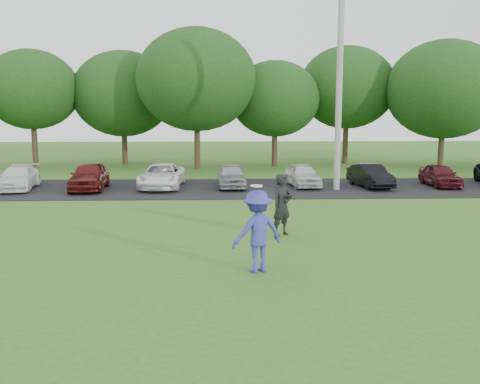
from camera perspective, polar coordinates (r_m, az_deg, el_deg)
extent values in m
plane|color=#33691E|center=(12.48, 0.61, -8.39)|extent=(100.00, 100.00, 0.00)
cube|color=black|center=(25.19, -0.81, 0.43)|extent=(32.00, 6.50, 0.03)
cylinder|color=#A2A19C|center=(24.81, 10.56, 11.88)|extent=(0.28, 0.28, 10.16)
imported|color=#3B3FA8|center=(12.20, 1.86, -4.21)|extent=(1.40, 1.15, 1.89)
cylinder|color=white|center=(11.87, 1.77, 0.66)|extent=(0.27, 0.27, 0.03)
imported|color=black|center=(15.73, 4.49, -1.39)|extent=(0.79, 0.75, 1.82)
cube|color=black|center=(15.53, 5.23, -0.53)|extent=(0.17, 0.16, 0.10)
imported|color=silver|center=(26.75, -22.58, 1.42)|extent=(1.93, 3.81, 1.06)
imported|color=#581413|center=(25.48, -15.78, 1.65)|extent=(1.68, 3.75, 1.25)
imported|color=white|center=(25.38, -8.35, 1.71)|extent=(2.00, 4.10, 1.12)
imported|color=#A2A4A9|center=(25.27, -0.92, 1.76)|extent=(1.35, 3.26, 1.11)
imported|color=silver|center=(25.76, 6.70, 1.81)|extent=(1.57, 3.30, 1.09)
imported|color=black|center=(26.12, 13.71, 1.70)|extent=(1.60, 3.40, 1.08)
imported|color=#4C1019|center=(27.41, 20.56, 1.70)|extent=(1.30, 3.14, 1.06)
cylinder|color=#38281C|center=(36.96, -21.03, 4.61)|extent=(0.36, 0.36, 2.70)
ellipsoid|color=#214C19|center=(36.91, -21.35, 10.15)|extent=(5.94, 5.94, 5.05)
cylinder|color=#38281C|center=(36.96, -12.19, 4.61)|extent=(0.36, 0.36, 2.20)
ellipsoid|color=#214C19|center=(36.89, -12.38, 10.20)|extent=(6.68, 6.68, 5.68)
cylinder|color=#38281C|center=(33.62, -4.59, 4.81)|extent=(0.36, 0.36, 2.70)
ellipsoid|color=#214C19|center=(33.59, -4.67, 11.86)|extent=(7.42, 7.42, 6.31)
cylinder|color=#38281C|center=(35.19, 3.70, 4.59)|extent=(0.36, 0.36, 2.20)
ellipsoid|color=#214C19|center=(35.10, 3.76, 9.90)|extent=(5.76, 5.76, 4.90)
cylinder|color=#38281C|center=(37.38, 11.16, 5.07)|extent=(0.36, 0.36, 2.70)
ellipsoid|color=#214C19|center=(37.34, 11.34, 10.88)|extent=(6.50, 6.50, 5.53)
cylinder|color=#38281C|center=(36.44, 20.64, 4.19)|extent=(0.36, 0.36, 2.20)
ellipsoid|color=#214C19|center=(36.37, 20.97, 10.18)|extent=(7.24, 7.24, 6.15)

